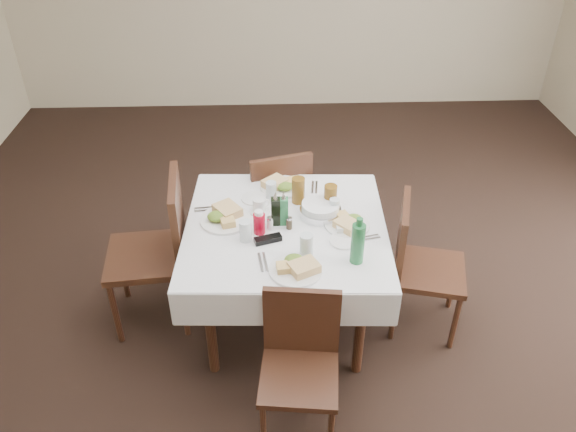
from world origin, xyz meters
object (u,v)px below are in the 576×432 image
(bread_basket, at_px, (320,210))
(coffee_mug, at_px, (260,206))
(chair_north, at_px, (277,199))
(chair_south, at_px, (300,355))
(water_s, at_px, (306,245))
(water_e, at_px, (334,207))
(chair_west, at_px, (161,244))
(water_n, at_px, (271,191))
(green_bottle, at_px, (358,243))
(ketchup_bottle, at_px, (259,223))
(dining_table, at_px, (286,237))
(water_w, at_px, (245,231))
(oil_cruet_green, at_px, (284,210))
(oil_cruet_dark, at_px, (276,210))
(chair_east, at_px, (417,259))

(bread_basket, xyz_separation_m, coffee_mug, (-0.36, 0.05, 0.00))
(chair_north, xyz_separation_m, chair_south, (0.08, -1.40, -0.04))
(water_s, bearing_deg, chair_south, -96.96)
(chair_north, xyz_separation_m, water_e, (0.33, -0.58, 0.30))
(chair_west, bearing_deg, water_n, 16.02)
(water_s, height_order, green_bottle, green_bottle)
(water_n, relative_size, bread_basket, 0.49)
(chair_west, height_order, ketchup_bottle, chair_west)
(water_s, xyz_separation_m, bread_basket, (0.11, 0.38, -0.03))
(dining_table, bearing_deg, water_w, -149.68)
(chair_west, distance_m, water_e, 1.08)
(dining_table, relative_size, bread_basket, 4.93)
(water_w, relative_size, oil_cruet_green, 0.58)
(oil_cruet_dark, distance_m, green_bottle, 0.56)
(chair_west, distance_m, oil_cruet_green, 0.80)
(water_n, distance_m, ketchup_bottle, 0.36)
(water_s, distance_m, water_w, 0.36)
(chair_east, distance_m, bread_basket, 0.67)
(chair_north, xyz_separation_m, oil_cruet_dark, (-0.02, -0.65, 0.34))
(oil_cruet_dark, height_order, green_bottle, green_bottle)
(coffee_mug, height_order, green_bottle, green_bottle)
(ketchup_bottle, bearing_deg, chair_east, 1.38)
(coffee_mug, bearing_deg, water_w, -105.52)
(water_n, xyz_separation_m, bread_basket, (0.29, -0.19, -0.02))
(dining_table, height_order, chair_east, chair_east)
(chair_south, bearing_deg, chair_north, 93.31)
(dining_table, xyz_separation_m, water_e, (0.29, 0.09, 0.15))
(water_n, relative_size, ketchup_bottle, 0.82)
(water_w, distance_m, coffee_mug, 0.29)
(chair_north, height_order, oil_cruet_green, oil_cruet_green)
(water_n, height_order, green_bottle, green_bottle)
(oil_cruet_dark, xyz_separation_m, oil_cruet_green, (0.05, 0.00, -0.00))
(ketchup_bottle, distance_m, green_bottle, 0.59)
(chair_west, height_order, water_w, chair_west)
(chair_west, distance_m, coffee_mug, 0.65)
(water_n, bearing_deg, water_e, -27.14)
(ketchup_bottle, bearing_deg, water_w, -138.23)
(green_bottle, bearing_deg, coffee_mug, 136.51)
(dining_table, xyz_separation_m, oil_cruet_green, (-0.01, 0.02, 0.19))
(chair_north, xyz_separation_m, green_bottle, (0.40, -1.01, 0.37))
(green_bottle, bearing_deg, chair_south, -129.58)
(water_e, bearing_deg, oil_cruet_dark, -168.22)
(water_e, distance_m, bread_basket, 0.08)
(water_e, height_order, green_bottle, green_bottle)
(water_e, xyz_separation_m, water_w, (-0.52, -0.23, 0.01))
(oil_cruet_dark, bearing_deg, water_s, -62.37)
(ketchup_bottle, bearing_deg, chair_north, 80.81)
(green_bottle, bearing_deg, water_w, 160.46)
(chair_north, relative_size, chair_east, 1.01)
(coffee_mug, bearing_deg, water_n, 61.98)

